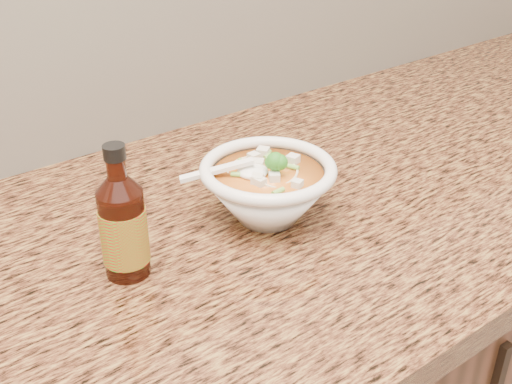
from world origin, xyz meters
TOP-DOWN VIEW (x-y plane):
  - soup_bowl at (0.36, 1.65)m, footprint 0.20×0.18m
  - hot_sauce_bottle at (0.16, 1.65)m, footprint 0.07×0.07m

SIDE VIEW (x-z plane):
  - soup_bowl at x=0.36m, z-range 0.89..0.99m
  - hot_sauce_bottle at x=0.16m, z-range 0.88..1.05m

